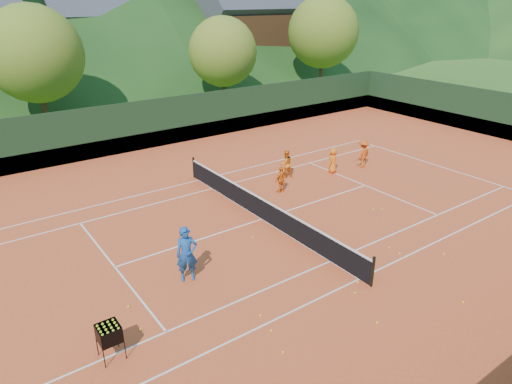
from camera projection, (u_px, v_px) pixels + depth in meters
ground at (262, 219)px, 19.35m from camera, size 400.00×400.00×0.00m
clay_court at (262, 219)px, 19.35m from camera, size 40.00×24.00×0.02m
coach at (187, 254)px, 14.85m from camera, size 0.82×0.67×1.93m
student_a at (286, 164)px, 23.55m from camera, size 0.79×0.65×1.47m
student_b at (281, 180)px, 21.76m from camera, size 0.80×0.44×1.29m
student_c at (333, 160)px, 24.18m from camera, size 0.78×0.67×1.36m
student_d at (363, 154)px, 24.93m from camera, size 1.08×0.73×1.56m
tennis_ball_0 at (261, 315)px, 13.46m from camera, size 0.07×0.07×0.07m
tennis_ball_1 at (140, 329)px, 12.89m from camera, size 0.07×0.07×0.07m
tennis_ball_2 at (444, 254)px, 16.68m from camera, size 0.07×0.07×0.07m
tennis_ball_3 at (399, 253)px, 16.70m from camera, size 0.07×0.07×0.07m
tennis_ball_4 at (358, 282)px, 15.01m from camera, size 0.07×0.07×0.07m
tennis_ball_5 at (463, 302)px, 14.04m from camera, size 0.07×0.07×0.07m
tennis_ball_6 at (373, 209)px, 20.14m from camera, size 0.07×0.07×0.07m
tennis_ball_8 at (128, 306)px, 13.85m from camera, size 0.07×0.07×0.07m
tennis_ball_9 at (323, 241)px, 17.58m from camera, size 0.07×0.07×0.07m
tennis_ball_10 at (377, 323)px, 13.15m from camera, size 0.07×0.07×0.07m
tennis_ball_11 at (389, 248)px, 17.09m from camera, size 0.07×0.07×0.07m
tennis_ball_12 at (382, 209)px, 20.15m from camera, size 0.07×0.07×0.07m
tennis_ball_14 at (283, 352)px, 12.07m from camera, size 0.07×0.07×0.07m
tennis_ball_15 at (253, 238)px, 17.79m from camera, size 0.07×0.07×0.07m
tennis_ball_16 at (355, 293)px, 14.48m from camera, size 0.07×0.07×0.07m
tennis_ball_18 at (271, 331)px, 12.85m from camera, size 0.07×0.07×0.07m
court_lines at (262, 219)px, 19.34m from camera, size 23.83×11.03×0.00m
tennis_net at (262, 208)px, 19.14m from camera, size 0.10×12.07×1.10m
perimeter_fence at (262, 192)px, 18.85m from camera, size 40.40×24.24×3.00m
ball_hopper at (109, 334)px, 11.67m from camera, size 0.57×0.57×1.00m
chalet_mid at (110, 36)px, 45.95m from camera, size 12.65×8.82×11.45m
chalet_right at (247, 30)px, 50.36m from camera, size 11.50×8.82×11.91m
tree_b at (34, 54)px, 30.07m from camera, size 6.40×6.40×8.40m
tree_c at (223, 52)px, 37.08m from camera, size 5.60×5.60×7.35m
tree_d at (323, 32)px, 43.87m from camera, size 6.80×6.80×8.93m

